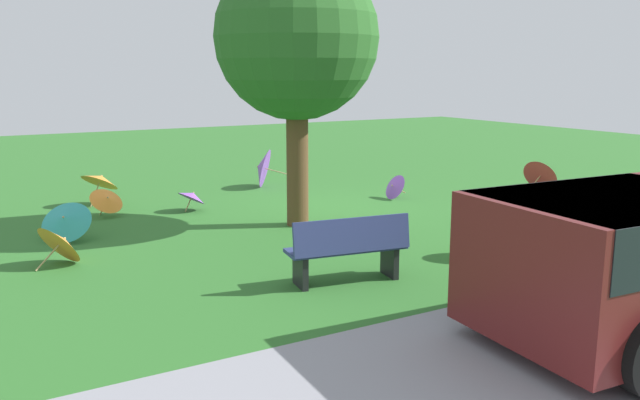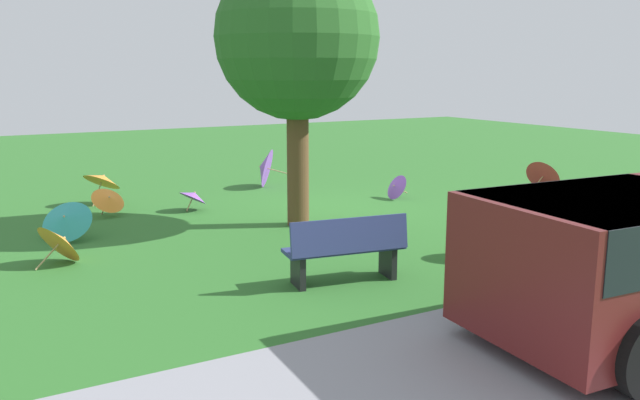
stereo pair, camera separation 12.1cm
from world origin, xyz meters
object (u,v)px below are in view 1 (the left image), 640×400
parasol_orange_0 (107,199)px  parasol_purple_1 (261,167)px  park_bench (348,249)px  parasol_teal_1 (65,220)px  parasol_purple_2 (192,196)px  parasol_yellow_0 (483,238)px  parasol_red_1 (542,174)px  parasol_orange_3 (101,179)px  parasol_purple_0 (394,186)px  parasol_orange_2 (62,242)px  shade_tree (297,39)px

parasol_orange_0 → parasol_purple_1: parasol_purple_1 is taller
park_bench → parasol_teal_1: size_ratio=1.57×
parasol_purple_2 → park_bench: bearing=92.9°
parasol_purple_1 → parasol_teal_1: bearing=31.8°
parasol_orange_0 → parasol_yellow_0: (-4.20, 5.62, -0.04)m
parasol_orange_0 → parasol_red_1: size_ratio=0.83×
park_bench → parasol_orange_3: size_ratio=1.60×
parasol_purple_2 → parasol_red_1: (-7.72, 1.93, 0.09)m
parasol_purple_2 → parasol_teal_1: 2.89m
parasol_yellow_0 → parasol_purple_0: parasol_yellow_0 is taller
parasol_teal_1 → parasol_orange_2: bearing=79.0°
parasol_orange_3 → parasol_red_1: 9.78m
parasol_red_1 → parasol_yellow_0: bearing=34.0°
parasol_purple_0 → parasol_teal_1: (6.79, 0.31, 0.10)m
shade_tree → parasol_purple_0: 4.36m
parasol_purple_1 → parasol_orange_3: (3.77, 0.25, 0.06)m
parasol_purple_0 → parasol_purple_2: size_ratio=0.88×
parasol_purple_2 → parasol_orange_3: bearing=-46.5°
shade_tree → parasol_orange_0: size_ratio=6.12×
parasol_purple_2 → parasol_red_1: parasol_red_1 is taller
parasol_red_1 → park_bench: bearing=24.7°
parasol_yellow_0 → parasol_teal_1: parasol_teal_1 is taller
parasol_purple_0 → parasol_orange_3: (5.64, -2.50, 0.26)m
parasol_orange_2 → parasol_purple_0: size_ratio=1.52×
parasol_purple_0 → parasol_teal_1: bearing=2.6°
park_bench → shade_tree: (-0.97, -3.24, 2.80)m
shade_tree → parasol_purple_0: (-2.96, -1.12, -3.00)m
shade_tree → parasol_purple_1: bearing=-105.6°
parasol_purple_1 → parasol_teal_1: size_ratio=0.94×
parasol_purple_1 → parasol_red_1: bearing=145.6°
shade_tree → parasol_orange_3: shade_tree is taller
parasol_purple_0 → park_bench: bearing=48.0°
parasol_orange_3 → parasol_yellow_0: bearing=120.4°
park_bench → shade_tree: 4.39m
park_bench → parasol_red_1: (-7.45, -3.42, -0.07)m
parasol_orange_0 → parasol_orange_3: parasol_orange_3 is taller
park_bench → parasol_orange_3: (1.71, -6.86, 0.07)m
parasol_orange_0 → parasol_purple_2: size_ratio=1.17×
parasol_purple_0 → parasol_orange_3: size_ratio=0.56×
parasol_purple_0 → parasol_teal_1: size_ratio=0.55×
parasol_orange_3 → parasol_purple_2: 2.10m
shade_tree → parasol_purple_0: size_ratio=8.11×
shade_tree → parasol_orange_0: 4.71m
parasol_orange_2 → parasol_teal_1: (-0.25, -1.30, 0.03)m
parasol_orange_3 → parasol_purple_2: parasol_orange_3 is taller
parasol_orange_2 → parasol_purple_1: 6.76m
parasol_orange_0 → parasol_red_1: parasol_red_1 is taller
parasol_orange_2 → parasol_purple_2: parasol_orange_2 is taller
parasol_purple_0 → parasol_purple_1: bearing=-55.7°
parasol_purple_1 → parasol_orange_3: bearing=3.8°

